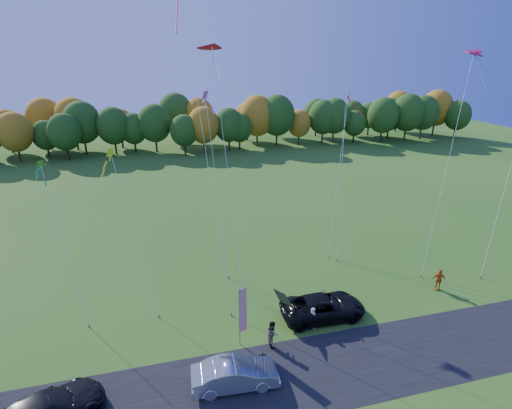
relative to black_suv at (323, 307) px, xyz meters
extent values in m
plane|color=#285B18|center=(-3.53, -0.75, -0.84)|extent=(160.00, 160.00, 0.00)
cube|color=black|center=(-3.53, -4.75, -0.83)|extent=(90.00, 6.00, 0.01)
imported|color=black|center=(0.00, 0.00, 0.00)|extent=(6.07, 2.90, 1.67)
imported|color=#B4B3B8|center=(-7.32, -4.59, -0.03)|extent=(5.02, 2.03, 1.62)
imported|color=silver|center=(-1.15, -0.95, -0.03)|extent=(0.51, 0.66, 1.62)
imported|color=gray|center=(-4.33, -1.91, 0.06)|extent=(0.70, 0.89, 1.79)
imported|color=#C16412|center=(10.26, 0.93, 0.07)|extent=(1.14, 0.74, 1.81)
cylinder|color=#999999|center=(-6.34, -1.31, 1.27)|extent=(0.06, 0.06, 4.21)
cube|color=red|center=(-6.09, -1.23, 1.69)|extent=(0.51, 0.20, 3.16)
cube|color=navy|center=(-6.09, -1.20, 2.86)|extent=(0.50, 0.19, 0.82)
cylinder|color=#4C3F33|center=(-6.26, 1.73, -0.74)|extent=(0.08, 0.08, 0.20)
cylinder|color=#4C3F33|center=(4.56, 7.20, -0.74)|extent=(0.08, 0.08, 0.20)
cylinder|color=#4C3F33|center=(-4.94, 3.82, -0.74)|extent=(0.08, 0.08, 0.20)
cone|color=red|center=(-5.25, 12.74, 17.35)|extent=(2.35, 1.80, 2.57)
cylinder|color=#4C3F33|center=(10.14, 2.83, -0.74)|extent=(0.08, 0.08, 0.20)
cube|color=#DA1860|center=(16.85, 8.96, 16.78)|extent=(3.49, 1.21, 1.31)
cylinder|color=#4C3F33|center=(-11.32, 2.91, -0.74)|extent=(0.08, 0.08, 0.20)
cube|color=#ADFF1A|center=(-13.73, 8.84, 9.98)|extent=(1.14, 1.14, 1.35)
cylinder|color=#4C3F33|center=(-16.01, 3.02, -0.74)|extent=(0.08, 0.08, 0.20)
cube|color=#359919|center=(-18.53, 8.78, 9.35)|extent=(0.97, 0.97, 1.14)
cylinder|color=#4C3F33|center=(4.05, 8.01, -0.74)|extent=(0.08, 0.08, 0.20)
cube|color=white|center=(7.71, 13.63, 13.05)|extent=(1.34, 1.34, 1.59)
cylinder|color=#4C3F33|center=(-5.52, 6.80, -0.74)|extent=(0.08, 0.08, 0.20)
cube|color=#F050B6|center=(-5.84, 13.82, 13.37)|extent=(1.25, 1.25, 1.48)
cylinder|color=#4C3F33|center=(14.88, 1.45, -0.74)|extent=(0.08, 0.08, 0.20)
camera|label=1|loc=(-10.63, -21.78, 16.88)|focal=28.00mm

